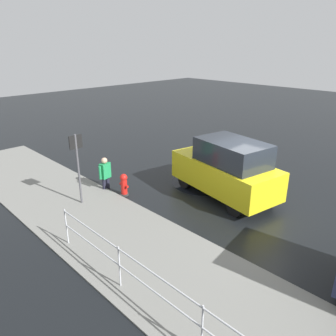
% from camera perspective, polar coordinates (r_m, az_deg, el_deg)
% --- Properties ---
extents(ground_plane, '(60.00, 60.00, 0.00)m').
position_cam_1_polar(ground_plane, '(11.18, 14.33, -6.57)').
color(ground_plane, black).
extents(kerb_strip, '(24.00, 3.20, 0.04)m').
position_cam_1_polar(kerb_strip, '(8.34, -1.75, -16.13)').
color(kerb_strip, slate).
rests_on(kerb_strip, ground).
extents(moving_hatchback, '(4.14, 2.36, 2.06)m').
position_cam_1_polar(moving_hatchback, '(11.34, 10.17, -0.13)').
color(moving_hatchback, yellow).
rests_on(moving_hatchback, ground).
extents(fire_hydrant, '(0.42, 0.31, 0.80)m').
position_cam_1_polar(fire_hydrant, '(11.57, -7.67, -2.90)').
color(fire_hydrant, red).
rests_on(fire_hydrant, ground).
extents(pedestrian, '(0.30, 0.56, 1.22)m').
position_cam_1_polar(pedestrian, '(12.06, -10.90, -0.64)').
color(pedestrian, '#1E8C4C').
rests_on(pedestrian, ground).
extents(metal_railing, '(6.96, 0.04, 1.05)m').
position_cam_1_polar(metal_railing, '(6.60, -2.18, -19.90)').
color(metal_railing, '#B7BABF').
rests_on(metal_railing, ground).
extents(sign_post, '(0.07, 0.44, 2.40)m').
position_cam_1_polar(sign_post, '(10.81, -15.50, 1.48)').
color(sign_post, '#4C4C51').
rests_on(sign_post, ground).
extents(puddle_patch, '(2.43, 2.43, 0.01)m').
position_cam_1_polar(puddle_patch, '(12.73, 6.13, -2.48)').
color(puddle_patch, black).
rests_on(puddle_patch, ground).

